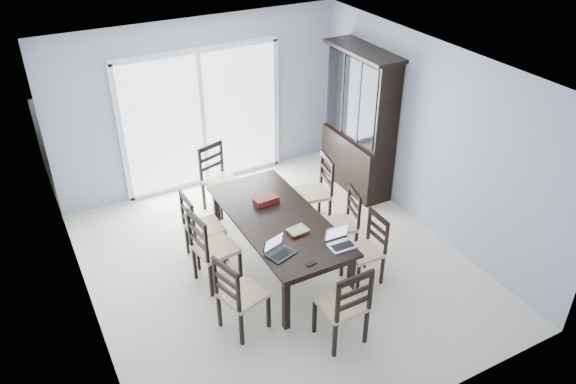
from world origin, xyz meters
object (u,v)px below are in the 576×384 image
at_px(chair_left_mid, 207,242).
at_px(chair_right_far, 319,183).
at_px(game_box, 266,200).
at_px(hot_tub, 144,131).
at_px(chair_end_near, 347,300).
at_px(chair_end_far, 217,171).
at_px(laptop_dark, 281,251).
at_px(laptop_silver, 342,243).
at_px(cell_phone, 311,264).
at_px(china_hutch, 359,123).
at_px(chair_right_near, 370,242).
at_px(chair_right_mid, 346,216).
at_px(chair_left_far, 197,221).
at_px(chair_left_near, 235,289).
at_px(dining_table, 278,223).

relative_size(chair_left_mid, chair_right_far, 1.02).
distance_m(game_box, hot_tub, 3.38).
xyz_separation_m(chair_end_near, chair_end_far, (-0.16, 3.18, -0.01)).
bearing_deg(laptop_dark, chair_end_far, 68.86).
height_order(laptop_dark, laptop_silver, laptop_silver).
bearing_deg(game_box, cell_phone, -95.17).
distance_m(chair_end_far, game_box, 1.33).
bearing_deg(chair_end_near, china_hutch, 52.81).
xyz_separation_m(chair_left_mid, chair_end_near, (0.91, -1.60, -0.01)).
bearing_deg(hot_tub, chair_right_near, -70.94).
xyz_separation_m(chair_end_far, laptop_dark, (-0.17, -2.35, 0.19)).
xyz_separation_m(china_hutch, chair_right_mid, (-1.11, -1.37, -0.51)).
relative_size(chair_right_near, hot_tub, 0.47).
relative_size(chair_left_mid, hot_tub, 0.54).
bearing_deg(chair_right_far, game_box, 116.90).
relative_size(china_hutch, chair_end_near, 1.88).
bearing_deg(china_hutch, chair_left_mid, -158.35).
distance_m(china_hutch, chair_right_mid, 1.84).
bearing_deg(chair_right_near, chair_end_far, 22.68).
bearing_deg(chair_right_far, chair_right_near, -174.35).
bearing_deg(laptop_dark, game_box, 55.56).
xyz_separation_m(chair_left_mid, laptop_dark, (0.58, -0.77, 0.17)).
bearing_deg(chair_left_mid, chair_left_far, 165.90).
bearing_deg(chair_end_near, cell_phone, 101.66).
bearing_deg(chair_left_mid, chair_right_mid, 75.17).
height_order(chair_right_far, laptop_dark, chair_right_far).
distance_m(chair_left_near, chair_left_far, 1.41).
distance_m(chair_end_near, cell_phone, 0.56).
bearing_deg(chair_end_near, chair_right_far, 65.07).
height_order(laptop_silver, hot_tub, hot_tub).
height_order(chair_end_near, laptop_dark, chair_end_near).
bearing_deg(chair_left_near, chair_end_far, 147.00).
relative_size(chair_right_far, laptop_silver, 3.70).
height_order(chair_left_far, chair_right_far, chair_right_far).
relative_size(dining_table, chair_right_near, 2.12).
distance_m(laptop_dark, game_box, 1.09).
relative_size(chair_left_far, chair_end_near, 0.96).
relative_size(chair_right_mid, game_box, 3.48).
bearing_deg(china_hutch, chair_right_far, -150.58).
height_order(china_hutch, chair_right_far, china_hutch).
bearing_deg(cell_phone, chair_left_near, 160.35).
bearing_deg(chair_right_mid, laptop_dark, 126.76).
xyz_separation_m(dining_table, game_box, (0.02, 0.37, 0.12)).
xyz_separation_m(chair_left_near, cell_phone, (0.82, -0.18, 0.16)).
xyz_separation_m(chair_left_far, chair_end_far, (0.69, 1.06, 0.01)).
xyz_separation_m(china_hutch, chair_end_far, (-2.16, 0.43, -0.46)).
bearing_deg(laptop_silver, chair_right_near, 18.40).
xyz_separation_m(dining_table, hot_tub, (-0.64, 3.67, -0.15)).
xyz_separation_m(chair_left_far, hot_tub, (0.18, 3.06, -0.07)).
bearing_deg(cell_phone, laptop_dark, 117.31).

